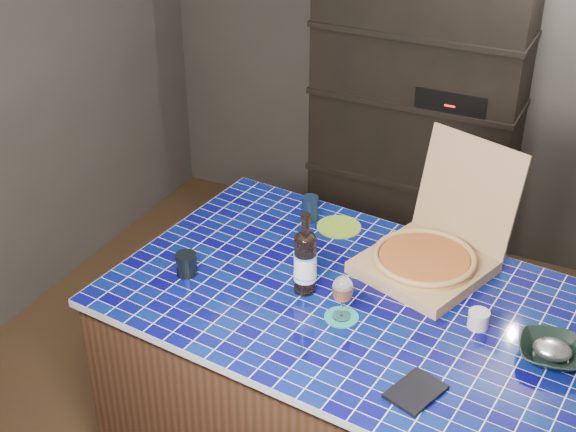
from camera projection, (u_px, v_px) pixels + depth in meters
The scene contains 14 objects.
room at pixel (306, 175), 3.37m from camera, with size 3.50×3.50×3.50m.
shelving_unit at pixel (416, 119), 4.73m from camera, with size 1.20×0.41×1.80m.
kitchen_island at pixel (350, 397), 3.29m from camera, with size 1.94×1.34×1.01m.
pizza_box at pixel (429, 255), 3.17m from camera, with size 0.59×0.65×0.48m.
mead_bottle at pixel (305, 261), 3.01m from camera, with size 0.09×0.09×0.34m.
teal_trivet at pixel (341, 317), 2.93m from camera, with size 0.13×0.13×0.01m, color teal.
wine_glass at pixel (343, 290), 2.87m from camera, with size 0.08×0.08×0.18m.
tumbler at pixel (186, 264), 3.15m from camera, with size 0.08×0.08×0.09m, color black.
dvd_case at pixel (416, 392), 2.59m from camera, with size 0.13×0.19×0.01m, color black.
bowl at pixel (552, 352), 2.72m from camera, with size 0.23×0.23×0.06m, color black.
foil_contents at pixel (552, 349), 2.72m from camera, with size 0.13×0.11×0.06m, color silver.
white_jar at pixel (479, 319), 2.87m from camera, with size 0.08×0.08×0.07m, color silver.
navy_cup at pixel (310, 208), 3.50m from camera, with size 0.07×0.07×0.11m, color black.
green_trivet at pixel (339, 227), 3.47m from camera, with size 0.19×0.19×0.01m, color #83AC25.
Camera 1 is at (1.25, -2.71, 2.82)m, focal length 50.00 mm.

